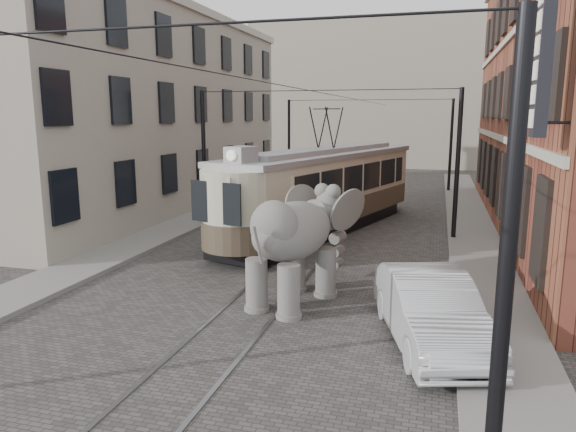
% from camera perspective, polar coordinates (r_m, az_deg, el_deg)
% --- Properties ---
extents(ground, '(120.00, 120.00, 0.00)m').
position_cam_1_polar(ground, '(17.07, -0.00, -6.05)').
color(ground, '#4A4744').
extents(tram_rails, '(1.54, 80.00, 0.02)m').
position_cam_1_polar(tram_rails, '(17.07, -0.00, -6.01)').
color(tram_rails, slate).
rests_on(tram_rails, ground).
extents(sidewalk_right, '(2.00, 60.00, 0.15)m').
position_cam_1_polar(sidewalk_right, '(16.53, 20.61, -7.06)').
color(sidewalk_right, slate).
rests_on(sidewalk_right, ground).
extents(sidewalk_left, '(2.00, 60.00, 0.15)m').
position_cam_1_polar(sidewalk_left, '(19.77, -18.49, -4.04)').
color(sidewalk_left, slate).
rests_on(sidewalk_left, ground).
extents(stucco_building, '(7.00, 24.00, 10.00)m').
position_cam_1_polar(stucco_building, '(30.00, -15.44, 10.52)').
color(stucco_building, gray).
rests_on(stucco_building, ground).
extents(distant_block, '(28.00, 10.00, 14.00)m').
position_cam_1_polar(distant_block, '(55.93, 11.53, 12.69)').
color(distant_block, gray).
rests_on(distant_block, ground).
extents(catenary, '(11.00, 30.20, 6.00)m').
position_cam_1_polar(catenary, '(21.32, 3.16, 5.55)').
color(catenary, black).
rests_on(catenary, ground).
extents(tram, '(6.38, 13.49, 5.26)m').
position_cam_1_polar(tram, '(22.59, 4.08, 4.89)').
color(tram, beige).
rests_on(tram, ground).
extents(elephant, '(4.03, 5.54, 3.04)m').
position_cam_1_polar(elephant, '(13.94, 0.50, -3.43)').
color(elephant, '#5D5B56').
rests_on(elephant, ground).
extents(parked_car, '(3.00, 5.08, 1.58)m').
position_cam_1_polar(parked_car, '(12.12, 15.09, -9.65)').
color(parked_car, '#B6B7BC').
rests_on(parked_car, ground).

